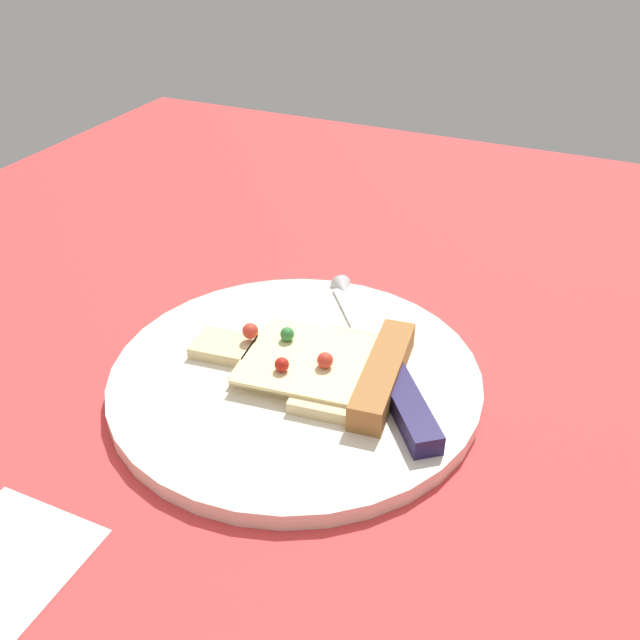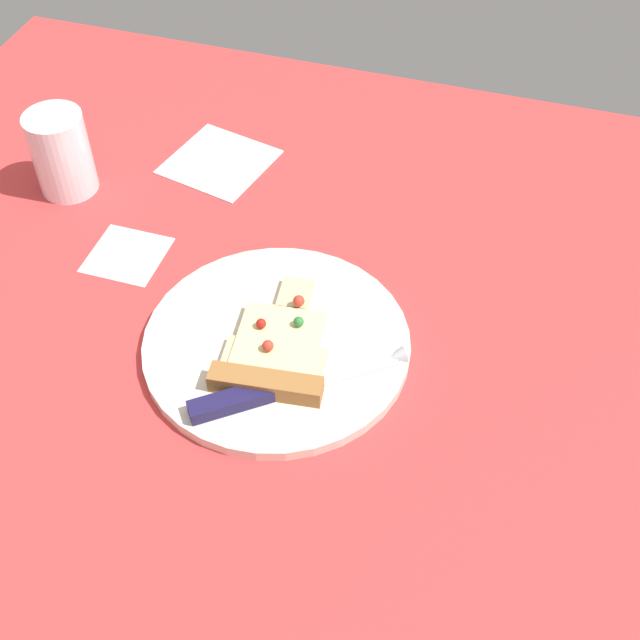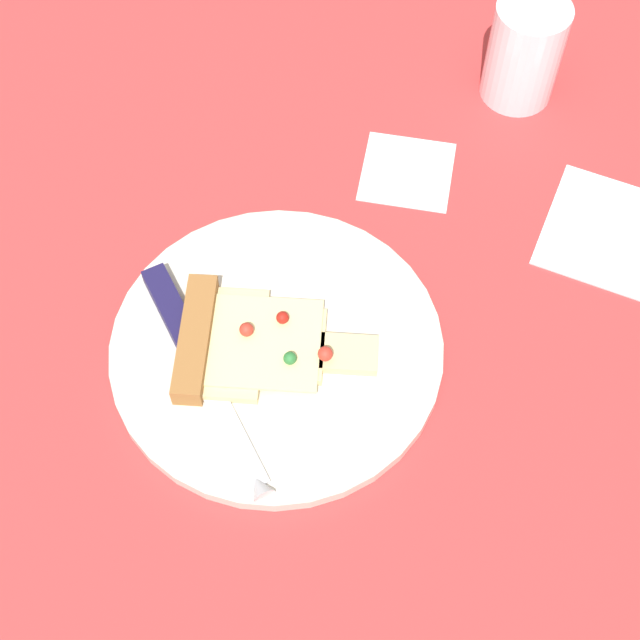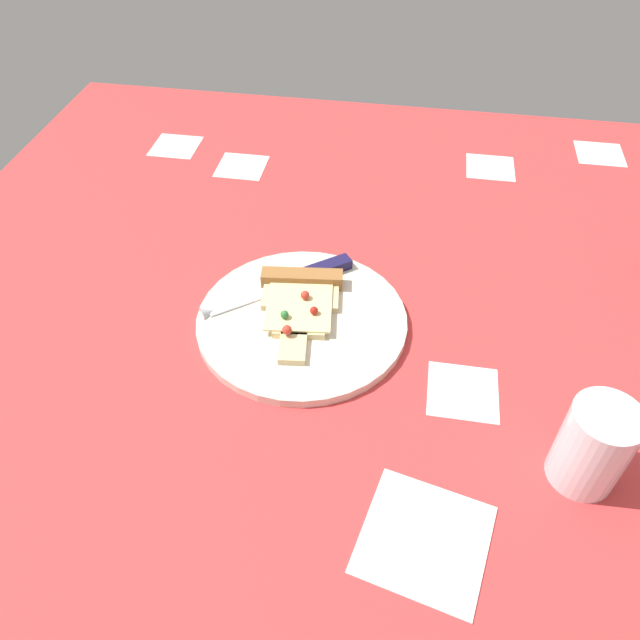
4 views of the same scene
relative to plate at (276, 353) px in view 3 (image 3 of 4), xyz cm
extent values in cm
cube|color=#D13838|center=(6.44, -0.44, -2.18)|extent=(128.35, 128.35, 3.00)
cube|color=white|center=(-8.64, -23.13, -0.78)|extent=(9.00, 9.00, 0.20)
cylinder|color=silver|center=(0.00, 0.00, 0.00)|extent=(29.75, 29.75, 1.36)
cube|color=beige|center=(3.97, 0.46, 1.18)|extent=(7.23, 11.62, 1.00)
cube|color=beige|center=(-1.49, -0.17, 1.18)|extent=(6.40, 7.80, 1.00)
cube|color=beige|center=(-6.46, -0.75, 1.18)|extent=(5.58, 4.18, 1.00)
cube|color=#F2E099|center=(0.99, 0.12, 1.83)|extent=(11.00, 10.30, 0.30)
cube|color=#9E6633|center=(6.95, 0.81, 1.78)|extent=(3.97, 12.22, 2.20)
sphere|color=red|center=(2.60, -0.70, 2.61)|extent=(1.26, 1.26, 1.26)
sphere|color=red|center=(-4.61, 0.67, 2.64)|extent=(1.33, 1.33, 1.33)
sphere|color=#2D7A38|center=(-1.70, 1.61, 2.57)|extent=(1.17, 1.17, 1.17)
sphere|color=#B21E14|center=(-0.24, -2.24, 2.55)|extent=(1.14, 1.14, 1.14)
cube|color=silver|center=(2.26, 8.04, 0.83)|extent=(8.90, 10.73, 0.30)
cone|color=silver|center=(-1.39, 12.80, 0.83)|extent=(2.80, 2.80, 2.00)
cube|color=#1E1947|center=(9.57, -1.47, 1.48)|extent=(7.84, 9.27, 1.60)
cylinder|color=white|center=(-18.46, -36.23, 4.91)|extent=(7.59, 7.59, 11.18)
cube|color=white|center=(-29.37, -19.14, -0.48)|extent=(15.53, 15.53, 0.40)
camera|label=1|loc=(20.26, -40.61, 35.18)|focal=39.61mm
camera|label=2|loc=(56.11, 21.99, 71.08)|focal=47.01mm
camera|label=3|loc=(-11.26, 38.60, 74.34)|focal=53.17mm
camera|label=4|loc=(-60.26, -13.16, 61.47)|focal=34.44mm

